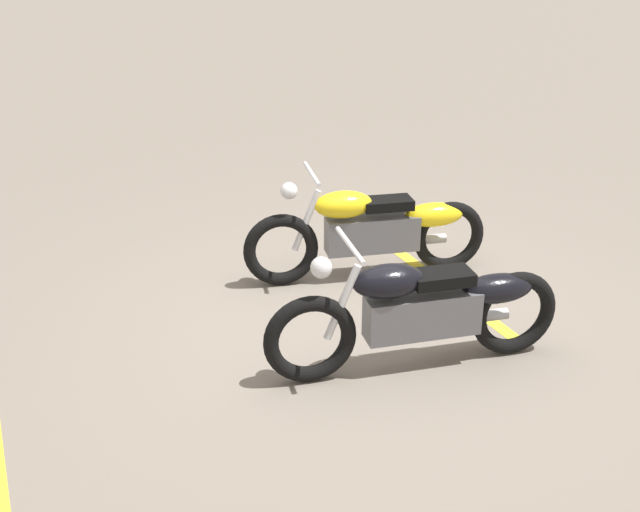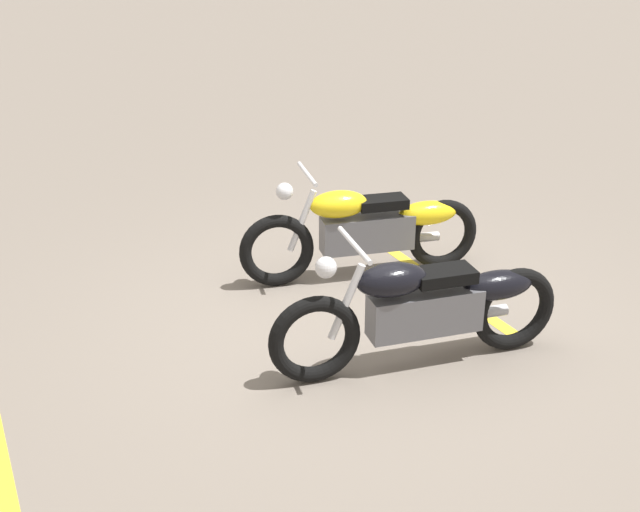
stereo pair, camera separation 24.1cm
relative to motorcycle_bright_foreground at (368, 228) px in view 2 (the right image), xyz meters
The scene contains 4 objects.
ground_plane 0.99m from the motorcycle_bright_foreground, 58.76° to the left, with size 60.00×60.00×0.00m, color slate.
motorcycle_bright_foreground is the anchor object (origin of this frame).
motorcycle_dark_foreground 1.55m from the motorcycle_bright_foreground, 77.15° to the left, with size 2.22×0.63×1.04m.
parking_stripe_near 0.69m from the motorcycle_bright_foreground, 163.98° to the right, with size 3.20×0.12×0.01m, color yellow.
Camera 2 is at (2.71, 4.95, 3.08)m, focal length 43.91 mm.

